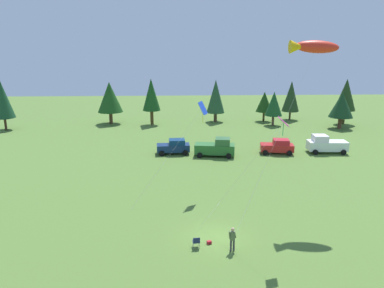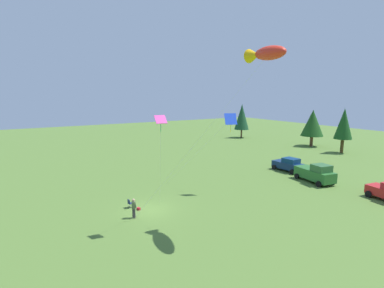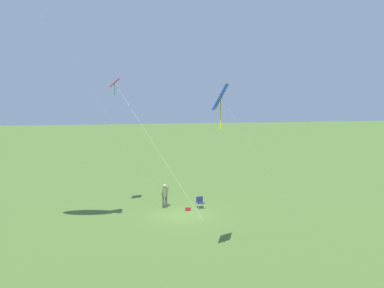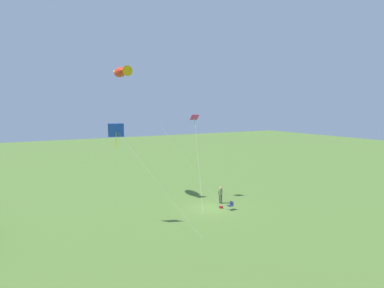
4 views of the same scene
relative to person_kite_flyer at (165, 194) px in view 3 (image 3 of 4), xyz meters
name	(u,v)px [view 3 (image 3 of 4)]	position (x,y,z in m)	size (l,w,h in m)	color
ground_plane	(183,215)	(-1.01, 1.93, -1.02)	(160.00, 160.00, 0.00)	#51732F
person_kite_flyer	(165,194)	(0.00, 0.00, 0.00)	(0.59, 0.43, 1.74)	#3A373B
folding_chair	(200,202)	(-2.43, 0.52, -0.53)	(0.52, 0.52, 0.82)	#1B254C
backpack_on_grass	(188,209)	(-1.50, 1.00, -0.91)	(0.32, 0.22, 0.22)	maroon
kite_diamond_rainbow	(117,87)	(3.17, 1.21, 7.46)	(5.78, 2.76, 9.07)	#D93796
kite_diamond_blue	(222,100)	(-1.36, 11.35, 6.85)	(6.98, 5.15, 8.60)	blue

